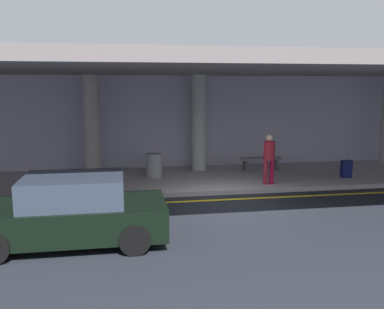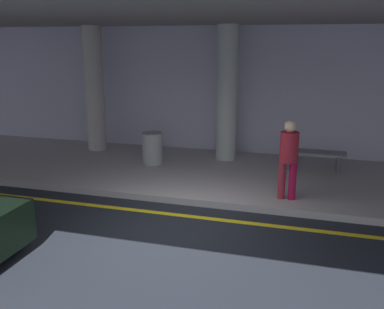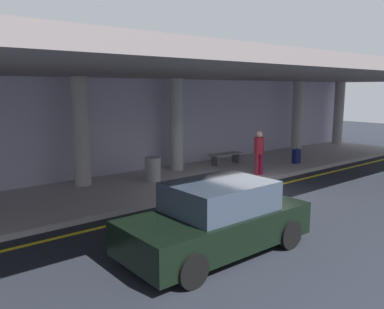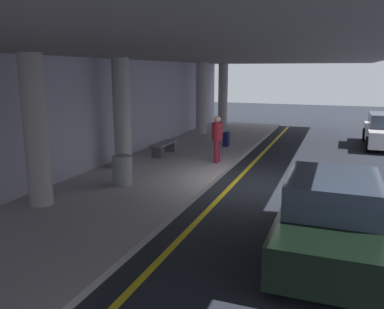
{
  "view_description": "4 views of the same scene",
  "coord_description": "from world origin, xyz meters",
  "views": [
    {
      "loc": [
        -2.91,
        -11.43,
        3.4
      ],
      "look_at": [
        -0.56,
        2.55,
        1.06
      ],
      "focal_mm": 39.14,
      "sensor_mm": 36.0,
      "label": 1
    },
    {
      "loc": [
        2.25,
        -7.07,
        3.4
      ],
      "look_at": [
        -0.39,
        2.25,
        0.78
      ],
      "focal_mm": 39.79,
      "sensor_mm": 36.0,
      "label": 2
    },
    {
      "loc": [
        -9.42,
        -8.18,
        3.4
      ],
      "look_at": [
        -1.08,
        2.01,
        1.19
      ],
      "focal_mm": 36.79,
      "sensor_mm": 36.0,
      "label": 3
    },
    {
      "loc": [
        -11.4,
        -2.43,
        3.4
      ],
      "look_at": [
        -1.72,
        1.2,
        1.19
      ],
      "focal_mm": 36.91,
      "sensor_mm": 36.0,
      "label": 4
    }
  ],
  "objects": [
    {
      "name": "ground_plane",
      "position": [
        0.0,
        0.0,
        0.0
      ],
      "size": [
        60.0,
        60.0,
        0.0
      ],
      "primitive_type": "plane",
      "color": "#1E222A"
    },
    {
      "name": "sidewalk",
      "position": [
        0.0,
        3.1,
        0.07
      ],
      "size": [
        26.0,
        4.2,
        0.15
      ],
      "primitive_type": "cube",
      "color": "#ABA5A6",
      "rests_on": "ground"
    },
    {
      "name": "lane_stripe_yellow",
      "position": [
        0.0,
        0.46,
        0.0
      ],
      "size": [
        26.0,
        0.14,
        0.01
      ],
      "primitive_type": "cube",
      "color": "yellow",
      "rests_on": "ground"
    },
    {
      "name": "support_column_far_left",
      "position": [
        -4.0,
        4.33,
        1.97
      ],
      "size": [
        0.57,
        0.57,
        3.65
      ],
      "primitive_type": "cylinder",
      "color": "#A9A2A1",
      "rests_on": "sidewalk"
    },
    {
      "name": "support_column_left_mid",
      "position": [
        0.0,
        4.33,
        1.97
      ],
      "size": [
        0.57,
        0.57,
        3.65
      ],
      "primitive_type": "cylinder",
      "color": "#A5AAA8",
      "rests_on": "sidewalk"
    },
    {
      "name": "support_column_center",
      "position": [
        8.0,
        4.33,
        1.97
      ],
      "size": [
        0.57,
        0.57,
        3.65
      ],
      "primitive_type": "cylinder",
      "color": "#B0AAAE",
      "rests_on": "sidewalk"
    },
    {
      "name": "support_column_right_mid",
      "position": [
        12.0,
        4.33,
        1.97
      ],
      "size": [
        0.57,
        0.57,
        3.65
      ],
      "primitive_type": "cylinder",
      "color": "#AAA0A3",
      "rests_on": "sidewalk"
    },
    {
      "name": "ceiling_overhang",
      "position": [
        0.0,
        2.6,
        3.95
      ],
      "size": [
        28.0,
        13.2,
        0.3
      ],
      "primitive_type": "cube",
      "color": "slate",
      "rests_on": "support_column_far_left"
    },
    {
      "name": "terminal_back_wall",
      "position": [
        0.0,
        5.35,
        1.9
      ],
      "size": [
        26.0,
        0.3,
        3.8
      ],
      "primitive_type": "cube",
      "color": "#ACA8C1",
      "rests_on": "ground"
    },
    {
      "name": "car_black",
      "position": [
        -4.04,
        -2.42,
        0.71
      ],
      "size": [
        4.1,
        1.92,
        1.5
      ],
      "rotation": [
        0.0,
        0.0,
        0.05
      ],
      "color": "black",
      "rests_on": "ground"
    },
    {
      "name": "traveler_with_luggage",
      "position": [
        1.86,
        1.59,
        1.11
      ],
      "size": [
        0.38,
        0.38,
        1.68
      ],
      "rotation": [
        0.0,
        0.0,
        5.26
      ],
      "color": "maroon",
      "rests_on": "sidewalk"
    },
    {
      "name": "suitcase_upright_primary",
      "position": [
        4.97,
        2.12,
        0.46
      ],
      "size": [
        0.36,
        0.22,
        0.9
      ],
      "rotation": [
        0.0,
        0.0,
        -0.4
      ],
      "color": "#101752",
      "rests_on": "sidewalk"
    },
    {
      "name": "bench_metal",
      "position": [
        2.39,
        3.93,
        0.5
      ],
      "size": [
        1.6,
        0.5,
        0.48
      ],
      "color": "slate",
      "rests_on": "sidewalk"
    },
    {
      "name": "trash_bin_steel",
      "position": [
        -1.81,
        3.32,
        0.57
      ],
      "size": [
        0.56,
        0.56,
        0.85
      ],
      "primitive_type": "cylinder",
      "color": "gray",
      "rests_on": "sidewalk"
    }
  ]
}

